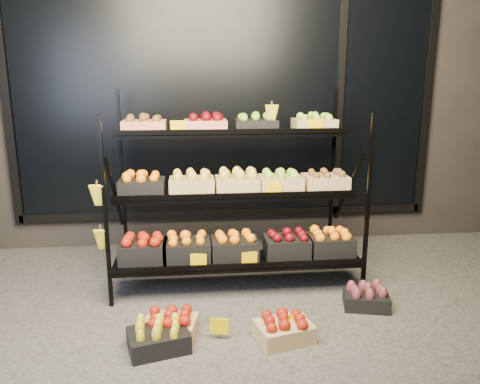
{
  "coord_description": "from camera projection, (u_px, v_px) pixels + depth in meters",
  "views": [
    {
      "loc": [
        -0.37,
        -3.29,
        1.75
      ],
      "look_at": [
        0.04,
        0.55,
        0.81
      ],
      "focal_mm": 35.0,
      "sensor_mm": 36.0,
      "label": 1
    }
  ],
  "objects": [
    {
      "name": "floor_crate_midleft",
      "position": [
        158.0,
        337.0,
        3.09
      ],
      "size": [
        0.44,
        0.37,
        0.2
      ],
      "rotation": [
        0.0,
        0.0,
        0.26
      ],
      "color": "black",
      "rests_on": "ground"
    },
    {
      "name": "tag_floor_a",
      "position": [
        219.0,
        331.0,
        3.21
      ],
      "size": [
        0.13,
        0.01,
        0.12
      ],
      "primitive_type": "cube",
      "color": "#E6B000",
      "rests_on": "ground"
    },
    {
      "name": "building",
      "position": [
        220.0,
        79.0,
        5.72
      ],
      "size": [
        6.0,
        2.08,
        3.5
      ],
      "color": "#2D2826",
      "rests_on": "ground"
    },
    {
      "name": "tag_floor_b",
      "position": [
        296.0,
        327.0,
        3.26
      ],
      "size": [
        0.13,
        0.01,
        0.12
      ],
      "primitive_type": "cube",
      "color": "#E6B000",
      "rests_on": "ground"
    },
    {
      "name": "floor_crate_left",
      "position": [
        170.0,
        324.0,
        3.25
      ],
      "size": [
        0.4,
        0.33,
        0.19
      ],
      "rotation": [
        0.0,
        0.0,
        -0.2
      ],
      "color": "tan",
      "rests_on": "ground"
    },
    {
      "name": "display_rack",
      "position": [
        234.0,
        194.0,
        4.02
      ],
      "size": [
        2.18,
        1.02,
        1.66
      ],
      "color": "black",
      "rests_on": "ground"
    },
    {
      "name": "floor_crate_right",
      "position": [
        366.0,
        297.0,
        3.66
      ],
      "size": [
        0.39,
        0.33,
        0.18
      ],
      "rotation": [
        0.0,
        0.0,
        -0.24
      ],
      "color": "black",
      "rests_on": "ground"
    },
    {
      "name": "ground",
      "position": [
        243.0,
        310.0,
        3.63
      ],
      "size": [
        24.0,
        24.0,
        0.0
      ],
      "primitive_type": "plane",
      "color": "#514F4C",
      "rests_on": "ground"
    },
    {
      "name": "floor_crate_midright",
      "position": [
        284.0,
        328.0,
        3.19
      ],
      "size": [
        0.43,
        0.36,
        0.19
      ],
      "rotation": [
        0.0,
        0.0,
        0.26
      ],
      "color": "tan",
      "rests_on": "ground"
    }
  ]
}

